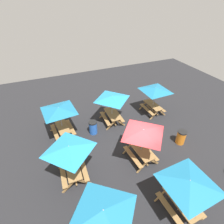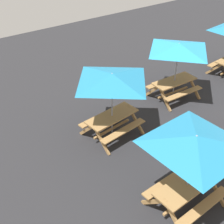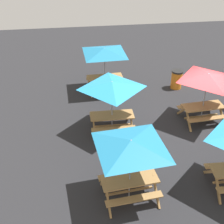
% 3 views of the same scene
% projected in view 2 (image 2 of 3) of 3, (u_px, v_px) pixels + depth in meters
% --- Properties ---
extents(picnic_table_1, '(2.21, 2.21, 2.34)m').
position_uv_depth(picnic_table_1, '(112.00, 82.00, 9.50)').
color(picnic_table_1, olive).
rests_on(picnic_table_1, ground).
extents(picnic_table_3, '(2.83, 2.83, 2.34)m').
position_uv_depth(picnic_table_3, '(195.00, 147.00, 7.02)').
color(picnic_table_3, olive).
rests_on(picnic_table_3, ground).
extents(picnic_table_6, '(2.08, 2.08, 2.34)m').
position_uv_depth(picnic_table_6, '(178.00, 51.00, 11.50)').
color(picnic_table_6, olive).
rests_on(picnic_table_6, ground).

